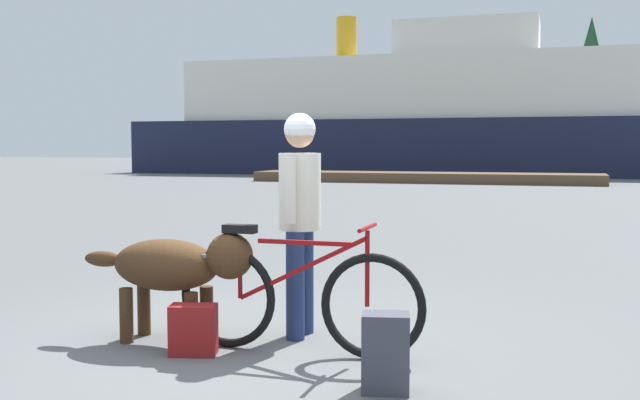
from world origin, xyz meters
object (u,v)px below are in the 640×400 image
Objects in this scene: dog at (176,267)px; ferry_boat at (413,119)px; handbag_pannier at (193,330)px; backpack at (386,353)px; person_cyclist at (300,203)px; bicycle at (296,298)px.

ferry_boat reaches higher than dog.
dog is 0.54m from handbag_pannier.
backpack reaches higher than handbag_pannier.
person_cyclist is at bearing 52.93° from handbag_pannier.
dog reaches higher than backpack.
backpack is at bearing -79.68° from ferry_boat.
ferry_boat is at bearing 97.71° from dog.
backpack is at bearing -38.49° from bicycle.
handbag_pannier is at bearing -159.03° from bicycle.
person_cyclist is 1.62m from backpack.
dog is 1.86m from backpack.
person_cyclist is at bearing 105.81° from bicycle.
ferry_boat is at bearing 98.09° from handbag_pannier.
bicycle reaches higher than dog.
dog is (-0.94, 0.01, 0.17)m from bicycle.
bicycle is 0.75m from handbag_pannier.
bicycle is 0.79m from person_cyclist.
bicycle is at bearing 20.97° from handbag_pannier.
person_cyclist is (-0.13, 0.46, 0.63)m from bicycle.
bicycle is at bearing -74.19° from person_cyclist.
bicycle is 35.00m from ferry_boat.
bicycle is 0.95m from dog.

